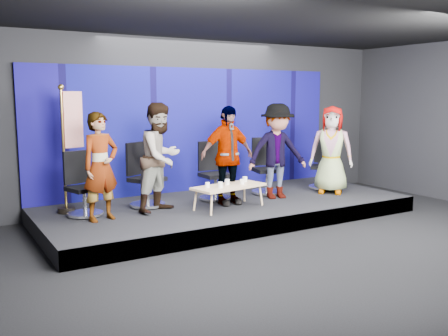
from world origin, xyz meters
The scene contains 21 objects.
ground centered at (0.00, 0.00, 0.00)m, with size 10.00×10.00×0.00m, color black.
room_walls centered at (0.00, 0.00, 2.43)m, with size 10.02×8.02×3.51m.
riser centered at (0.00, 2.50, 0.15)m, with size 7.00×3.00×0.30m, color black.
backdrop centered at (0.00, 3.95, 1.60)m, with size 7.00×0.08×2.60m, color #100865.
chair_a centered at (-2.68, 2.81, 0.66)m, with size 0.76×0.76×1.09m.
panelist_a centered at (-2.50, 2.34, 1.19)m, with size 0.65×0.42×1.77m, color black.
chair_b centered at (-1.51, 2.94, 0.69)m, with size 0.89×0.89×1.18m.
panelist_b centered at (-1.39, 2.44, 1.25)m, with size 0.93×0.72×1.91m, color black.
chair_c centered at (-0.11, 2.83, 0.67)m, with size 0.64×0.64×1.14m.
panelist_c centered at (-0.11, 2.32, 1.22)m, with size 1.08×0.45×1.84m, color black.
chair_d centered at (1.13, 2.82, 0.68)m, with size 0.78×0.78×1.16m.
panelist_d centered at (1.03, 2.31, 1.24)m, with size 1.21×0.70×1.88m, color black.
chair_e centered at (2.54, 2.63, 0.67)m, with size 0.89×0.89×1.12m.
panelist_e centered at (2.33, 2.17, 1.21)m, with size 0.89×0.58×1.81m, color black.
coffee_table centered at (-0.26, 2.02, 0.68)m, with size 1.44×0.81×0.42m.
mug_a centered at (-0.69, 2.03, 0.76)m, with size 0.08×0.08×0.09m, color white.
mug_b centered at (-0.51, 1.90, 0.77)m, with size 0.09×0.09×0.10m, color white.
mug_c centered at (-0.25, 2.10, 0.77)m, with size 0.09×0.09×0.10m, color white.
mug_d centered at (0.01, 1.99, 0.77)m, with size 0.08×0.08×0.10m, color white.
mug_e centered at (0.20, 2.19, 0.77)m, with size 0.08×0.08×0.10m, color white.
flag_stand centered at (-2.77, 3.18, 1.47)m, with size 0.51×0.30×2.22m.
Camera 1 is at (-4.85, -5.56, 2.33)m, focal length 40.00 mm.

